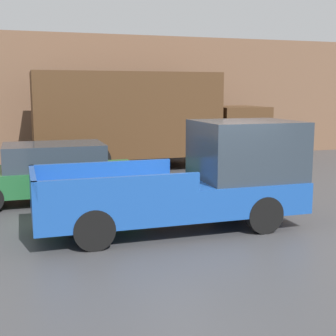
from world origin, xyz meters
TOP-DOWN VIEW (x-y plane):
  - ground_plane at (0.00, 0.00)m, footprint 60.00×60.00m
  - building_wall at (0.00, 10.44)m, footprint 28.00×0.15m
  - pickup_truck at (-0.17, 0.31)m, footprint 5.45×1.94m
  - car at (-2.93, 3.64)m, footprint 4.54×1.92m
  - delivery_truck at (0.63, 7.93)m, footprint 8.53×2.44m

SIDE VIEW (x-z plane):
  - ground_plane at x=0.00m, z-range 0.00..0.00m
  - car at x=-2.93m, z-range 0.01..1.48m
  - pickup_truck at x=-0.17m, z-range -0.09..2.09m
  - delivery_truck at x=0.63m, z-range 0.13..3.57m
  - building_wall at x=0.00m, z-range 0.00..5.03m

